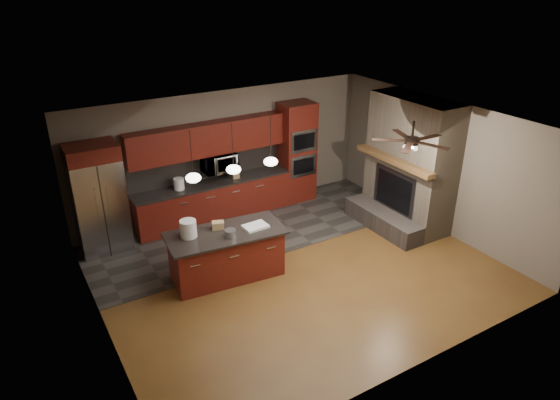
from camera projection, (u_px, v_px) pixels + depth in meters
ground at (297, 269)px, 9.41m from camera, size 7.00×7.00×0.00m
ceiling at (299, 125)px, 8.23m from camera, size 7.00×6.00×0.02m
back_wall at (225, 153)px, 11.15m from camera, size 7.00×0.02×2.80m
right_wall at (438, 165)px, 10.45m from camera, size 0.02×6.00×2.80m
left_wall at (94, 255)px, 7.19m from camera, size 0.02×6.00×2.80m
slate_tile_patch at (252, 229)px, 10.81m from camera, size 7.00×2.40×0.01m
fireplace_column at (408, 168)px, 10.59m from camera, size 1.30×2.10×2.80m
back_cabinetry at (212, 182)px, 10.94m from camera, size 3.59×0.64×2.20m
oven_tower at (297, 152)px, 11.79m from camera, size 0.80×0.63×2.38m
microwave at (219, 163)px, 10.87m from camera, size 0.73×0.41×0.50m
refrigerator at (99, 199)px, 9.63m from camera, size 0.95×0.75×2.21m
kitchen_island at (227, 254)px, 9.00m from camera, size 2.18×1.16×0.92m
white_bucket at (188, 229)px, 8.59m from camera, size 0.38×0.38×0.31m
paint_can at (230, 233)px, 8.63m from camera, size 0.23×0.23×0.13m
paint_tray at (255, 226)px, 8.96m from camera, size 0.45×0.32×0.04m
cardboard_box at (218, 225)px, 8.90m from camera, size 0.25×0.22×0.13m
counter_bucket at (179, 184)px, 10.50m from camera, size 0.27×0.27×0.25m
counter_box at (235, 174)px, 11.08m from camera, size 0.16×0.13×0.18m
pendant_left at (193, 178)px, 8.36m from camera, size 0.26×0.26×0.92m
pendant_center at (234, 169)px, 8.70m from camera, size 0.26×0.26×0.92m
pendant_right at (271, 161)px, 9.05m from camera, size 0.26×0.26×0.92m
ceiling_fan at (412, 140)px, 8.59m from camera, size 1.27×1.33×0.41m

